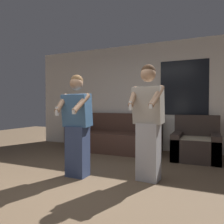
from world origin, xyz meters
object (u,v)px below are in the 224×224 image
(person_right, at_px, (148,122))
(couch, at_px, (116,138))
(armchair, at_px, (196,145))
(person_left, at_px, (77,126))
(side_table, at_px, (73,128))

(person_right, bearing_deg, couch, 125.19)
(armchair, bearing_deg, couch, 175.19)
(armchair, height_order, person_left, person_left)
(armchair, distance_m, person_right, 1.86)
(couch, height_order, person_right, person_right)
(person_right, bearing_deg, side_table, 142.58)
(couch, bearing_deg, side_table, 170.16)
(person_right, bearing_deg, armchair, 70.23)
(armchair, height_order, person_right, person_right)
(person_left, bearing_deg, side_table, 124.92)
(side_table, relative_size, person_left, 0.45)
(couch, distance_m, armchair, 1.89)
(couch, xyz_separation_m, person_right, (1.28, -1.82, 0.57))
(side_table, bearing_deg, armchair, -6.99)
(couch, height_order, armchair, couch)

